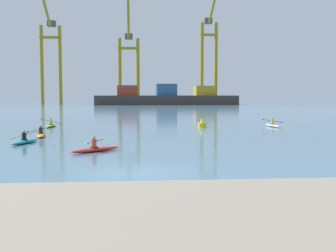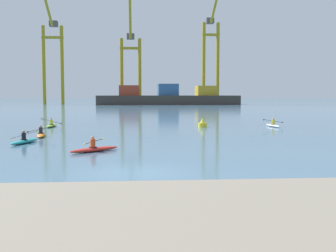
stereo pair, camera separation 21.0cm
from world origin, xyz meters
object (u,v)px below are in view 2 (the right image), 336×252
gantry_crane_west (53,52)px  channel_buoy (203,124)px  kayak_teal (25,141)px  kayak_white (273,125)px  kayak_orange (41,134)px  kayak_red (94,149)px  gantry_crane_west_mid (131,58)px  kayak_lime (52,125)px  container_barge (168,98)px  gantry_crane_east_mid (211,51)px

gantry_crane_west → channel_buoy: gantry_crane_west is taller
kayak_teal → kayak_white: bearing=30.9°
kayak_orange → kayak_white: size_ratio=1.01×
kayak_teal → kayak_red: kayak_teal is taller
gantry_crane_west_mid → channel_buoy: gantry_crane_west_mid is taller
kayak_orange → kayak_red: (5.22, -9.32, 0.00)m
gantry_crane_west_mid → kayak_teal: size_ratio=10.44×
kayak_lime → kayak_orange: bearing=-83.4°
container_barge → gantry_crane_west_mid: (-12.86, 9.84, 14.38)m
kayak_red → kayak_white: bearing=46.5°
kayak_teal → kayak_lime: bearing=94.3°
gantry_crane_west → gantry_crane_west_mid: size_ratio=1.01×
kayak_red → kayak_orange: bearing=119.3°
gantry_crane_east_mid → kayak_white: 111.52m
container_barge → kayak_white: bearing=-88.0°
gantry_crane_west_mid → kayak_teal: (-6.02, -122.88, -16.63)m
gantry_crane_west → kayak_white: (44.00, -107.92, -18.27)m
kayak_teal → gantry_crane_east_mid: bearing=73.8°
kayak_orange → gantry_crane_west: bearing=100.5°
gantry_crane_west_mid → channel_buoy: 111.00m
container_barge → gantry_crane_west_mid: gantry_crane_west_mid is taller
gantry_crane_west → kayak_white: size_ratio=10.58×
kayak_orange → kayak_lime: (-1.18, 10.23, 0.00)m
gantry_crane_west_mid → channel_buoy: bearing=-85.4°
kayak_orange → gantry_crane_east_mid: bearing=73.2°
kayak_red → kayak_teal: bearing=138.9°
kayak_teal → kayak_white: kayak_teal is taller
gantry_crane_west → gantry_crane_west_mid: gantry_crane_west is taller
gantry_crane_east_mid → kayak_orange: size_ratio=11.12×
gantry_crane_west → kayak_lime: bearing=-79.1°
gantry_crane_east_mid → kayak_white: (-13.23, -109.03, -19.35)m
container_barge → kayak_orange: size_ratio=14.03×
gantry_crane_east_mid → kayak_orange: 124.49m
gantry_crane_east_mid → gantry_crane_west_mid: bearing=179.1°
container_barge → kayak_teal: bearing=-99.5°
container_barge → kayak_red: size_ratio=16.02×
channel_buoy → kayak_red: bearing=-117.7°
kayak_teal → kayak_orange: bearing=89.1°
kayak_orange → kayak_white: same height
kayak_lime → gantry_crane_west_mid: bearing=86.2°
container_barge → kayak_teal: container_barge is taller
channel_buoy → gantry_crane_west: bearing=108.7°
kayak_orange → kayak_teal: size_ratio=1.01×
container_barge → kayak_lime: size_ratio=14.13×
gantry_crane_east_mid → kayak_teal: 128.96m
channel_buoy → kayak_lime: bearing=174.7°
kayak_teal → kayak_white: size_ratio=1.00×
container_barge → kayak_lime: bearing=-101.5°
gantry_crane_west_mid → gantry_crane_east_mid: (29.58, -0.45, 2.72)m
gantry_crane_west → kayak_red: 130.08m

